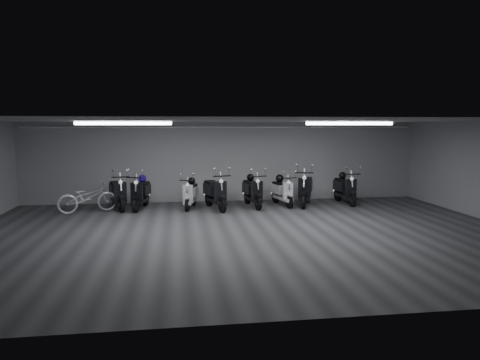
{
  "coord_description": "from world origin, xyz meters",
  "views": [
    {
      "loc": [
        -1.66,
        -10.76,
        2.69
      ],
      "look_at": [
        0.19,
        2.5,
        1.05
      ],
      "focal_mm": 33.53,
      "sensor_mm": 36.0,
      "label": 1
    }
  ],
  "objects": [
    {
      "name": "scooter_0",
      "position": [
        -3.58,
        3.83,
        0.69
      ],
      "size": [
        1.13,
        1.95,
        1.38
      ],
      "primitive_type": null,
      "rotation": [
        0.0,
        0.0,
        0.3
      ],
      "color": "black",
      "rests_on": "floor"
    },
    {
      "name": "scooter_1",
      "position": [
        -2.86,
        3.77,
        0.68
      ],
      "size": [
        0.92,
        1.9,
        1.35
      ],
      "primitive_type": null,
      "rotation": [
        0.0,
        0.0,
        -0.18
      ],
      "color": "black",
      "rests_on": "floor"
    },
    {
      "name": "back_wall",
      "position": [
        0.0,
        5.0,
        1.4
      ],
      "size": [
        14.0,
        0.01,
        2.8
      ],
      "primitive_type": "cube",
      "color": "#9A9A9C",
      "rests_on": "ground"
    },
    {
      "name": "scooter_7",
      "position": [
        2.58,
        3.67,
        0.73
      ],
      "size": [
        1.31,
        2.07,
        1.46
      ],
      "primitive_type": null,
      "rotation": [
        0.0,
        0.0,
        -0.36
      ],
      "color": "black",
      "rests_on": "floor"
    },
    {
      "name": "conduit",
      "position": [
        0.0,
        4.92,
        2.62
      ],
      "size": [
        13.6,
        0.05,
        0.05
      ],
      "primitive_type": "cylinder",
      "rotation": [
        0.0,
        1.57,
        0.0
      ],
      "color": "white",
      "rests_on": "back_wall"
    },
    {
      "name": "scooter_6",
      "position": [
        1.81,
        3.78,
        0.62
      ],
      "size": [
        0.87,
        1.73,
        1.23
      ],
      "primitive_type": null,
      "rotation": [
        0.0,
        0.0,
        0.2
      ],
      "color": "white",
      "rests_on": "floor"
    },
    {
      "name": "scooter_5",
      "position": [
        0.78,
        3.65,
        0.67
      ],
      "size": [
        0.85,
        1.88,
        1.35
      ],
      "primitive_type": null,
      "rotation": [
        0.0,
        0.0,
        0.14
      ],
      "color": "black",
      "rests_on": "floor"
    },
    {
      "name": "floor",
      "position": [
        0.0,
        0.0,
        -0.01
      ],
      "size": [
        14.0,
        10.0,
        0.01
      ],
      "primitive_type": "cube",
      "color": "#373739",
      "rests_on": "ground"
    },
    {
      "name": "helmet_3",
      "position": [
        -1.21,
        3.92,
        0.87
      ],
      "size": [
        0.24,
        0.24,
        0.24
      ],
      "primitive_type": "sphere",
      "color": "black",
      "rests_on": "scooter_2"
    },
    {
      "name": "scooter_8",
      "position": [
        4.02,
        3.79,
        0.68
      ],
      "size": [
        0.68,
        1.84,
        1.35
      ],
      "primitive_type": null,
      "rotation": [
        0.0,
        0.0,
        0.04
      ],
      "color": "black",
      "rests_on": "floor"
    },
    {
      "name": "front_wall",
      "position": [
        0.0,
        -5.0,
        1.4
      ],
      "size": [
        14.0,
        0.01,
        2.8
      ],
      "primitive_type": "cube",
      "color": "#9A9A9C",
      "rests_on": "ground"
    },
    {
      "name": "ceiling",
      "position": [
        0.0,
        0.0,
        2.8
      ],
      "size": [
        14.0,
        10.0,
        0.01
      ],
      "primitive_type": "cube",
      "color": "gray",
      "rests_on": "ground"
    },
    {
      "name": "scooter_3",
      "position": [
        -0.48,
        3.4,
        0.71
      ],
      "size": [
        1.11,
        2.01,
        1.42
      ],
      "primitive_type": null,
      "rotation": [
        0.0,
        0.0,
        0.26
      ],
      "color": "black",
      "rests_on": "floor"
    },
    {
      "name": "helmet_0",
      "position": [
        -2.81,
        4.02,
        0.97
      ],
      "size": [
        0.25,
        0.25,
        0.25
      ],
      "primitive_type": "sphere",
      "color": "#1D0C8B",
      "rests_on": "scooter_1"
    },
    {
      "name": "fluor_strip_left",
      "position": [
        -3.0,
        1.0,
        2.74
      ],
      "size": [
        2.4,
        0.18,
        0.08
      ],
      "primitive_type": "cube",
      "color": "white",
      "rests_on": "ceiling"
    },
    {
      "name": "fluor_strip_right",
      "position": [
        3.0,
        1.0,
        2.74
      ],
      "size": [
        2.4,
        0.18,
        0.08
      ],
      "primitive_type": "cube",
      "color": "white",
      "rests_on": "ceiling"
    },
    {
      "name": "helmet_1",
      "position": [
        0.74,
        3.9,
        0.96
      ],
      "size": [
        0.25,
        0.25,
        0.25
      ],
      "primitive_type": "sphere",
      "color": "black",
      "rests_on": "scooter_5"
    },
    {
      "name": "bicycle",
      "position": [
        -4.45,
        3.47,
        0.57
      ],
      "size": [
        1.88,
        1.19,
        1.15
      ],
      "primitive_type": "imported",
      "rotation": [
        0.0,
        0.0,
        1.91
      ],
      "color": "white",
      "rests_on": "floor"
    },
    {
      "name": "scooter_2",
      "position": [
        -1.26,
        3.7,
        0.61
      ],
      "size": [
        0.89,
        1.71,
        1.22
      ],
      "primitive_type": null,
      "rotation": [
        0.0,
        0.0,
        -0.22
      ],
      "color": "silver",
      "rests_on": "floor"
    },
    {
      "name": "helmet_4",
      "position": [
        1.77,
        4.01,
        0.9
      ],
      "size": [
        0.28,
        0.28,
        0.28
      ],
      "primitive_type": "sphere",
      "color": "black",
      "rests_on": "scooter_6"
    },
    {
      "name": "helmet_2",
      "position": [
        4.01,
        4.04,
        0.96
      ],
      "size": [
        0.25,
        0.25,
        0.25
      ],
      "primitive_type": "sphere",
      "color": "black",
      "rests_on": "scooter_8"
    }
  ]
}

